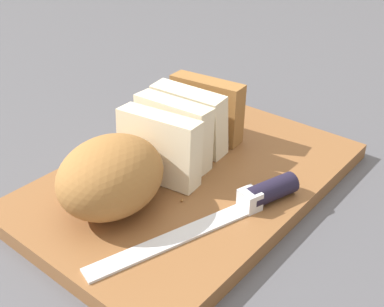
{
  "coord_description": "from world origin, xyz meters",
  "views": [
    {
      "loc": [
        -0.38,
        -0.34,
        0.36
      ],
      "look_at": [
        0.0,
        0.0,
        0.05
      ],
      "focal_mm": 45.34,
      "sensor_mm": 36.0,
      "label": 1
    }
  ],
  "objects": [
    {
      "name": "crumb_stray_left",
      "position": [
        -0.05,
        -0.03,
        0.02
      ],
      "size": [
        0.0,
        0.0,
        0.0
      ],
      "primitive_type": "sphere",
      "color": "#996633",
      "rests_on": "cutting_board"
    },
    {
      "name": "crumb_near_knife",
      "position": [
        0.03,
        0.02,
        0.02
      ],
      "size": [
        0.0,
        0.0,
        0.0
      ],
      "primitive_type": "sphere",
      "color": "#996633",
      "rests_on": "cutting_board"
    },
    {
      "name": "crumb_near_loaf",
      "position": [
        0.05,
        -0.0,
        0.02
      ],
      "size": [
        0.01,
        0.01,
        0.01
      ],
      "primitive_type": "sphere",
      "color": "#996633",
      "rests_on": "cutting_board"
    },
    {
      "name": "cutting_board",
      "position": [
        0.0,
        0.0,
        0.01
      ],
      "size": [
        0.43,
        0.29,
        0.02
      ],
      "primitive_type": "cube",
      "rotation": [
        0.0,
        0.0,
        0.03
      ],
      "color": "brown",
      "rests_on": "ground_plane"
    },
    {
      "name": "bread_knife",
      "position": [
        -0.01,
        -0.1,
        0.03
      ],
      "size": [
        0.26,
        0.09,
        0.03
      ],
      "rotation": [
        0.0,
        0.0,
        2.87
      ],
      "color": "silver",
      "rests_on": "cutting_board"
    },
    {
      "name": "ground_plane",
      "position": [
        0.0,
        0.0,
        0.0
      ],
      "size": [
        3.0,
        3.0,
        0.0
      ],
      "primitive_type": "plane",
      "color": "#4C4C51"
    },
    {
      "name": "bread_loaf",
      "position": [
        -0.04,
        0.03,
        0.06
      ],
      "size": [
        0.29,
        0.15,
        0.09
      ],
      "rotation": [
        0.0,
        0.0,
        0.13
      ],
      "color": "#996633",
      "rests_on": "cutting_board"
    }
  ]
}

